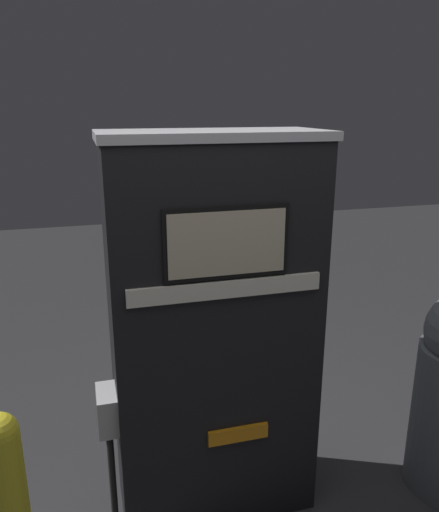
# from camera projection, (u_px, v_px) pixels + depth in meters

# --- Properties ---
(gas_pump) EXTENTS (1.08, 0.48, 1.93)m
(gas_pump) POSITION_uv_depth(u_px,v_px,m) (213.00, 333.00, 2.43)
(gas_pump) COLOR black
(gas_pump) RESTS_ON ground_plane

